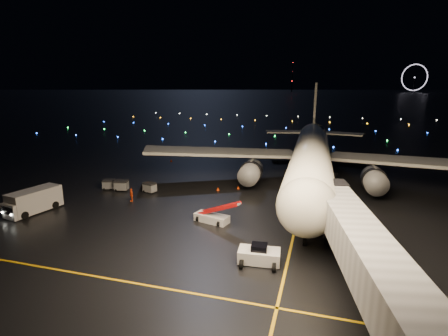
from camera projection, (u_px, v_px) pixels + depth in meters
The scene contains 18 objects.
ground at pixel (311, 102), 318.70m from camera, with size 2000.00×2000.00×0.00m, color black.
lane_centre at pixel (301, 202), 49.47m from camera, with size 0.25×80.00×0.02m, color #E2A909.
lane_cross at pixel (84, 274), 30.76m from camera, with size 60.00×0.25×0.02m, color #E2A909.
airliner at pixel (313, 134), 58.21m from camera, with size 58.38×55.46×16.54m, color silver, non-canonical shape.
pushback_tug at pixel (259, 254), 32.60m from camera, with size 3.88×2.03×1.85m, color silver.
belt_loader at pixel (212, 210), 42.17m from camera, with size 6.20×1.69×3.01m, color silver, non-canonical shape.
service_truck at pixel (35, 200), 45.63m from camera, with size 2.60×8.24×3.04m, color silver.
crew_c at pixel (131, 195), 49.72m from camera, with size 1.11×0.46×1.90m, color #FF5719.
safety_cone_0 at pixel (238, 187), 55.80m from camera, with size 0.43×0.43×0.49m, color #F93802.
safety_cone_1 at pixel (243, 177), 61.62m from camera, with size 0.48×0.48×0.54m, color #F93802.
safety_cone_2 at pixel (218, 189), 54.92m from camera, with size 0.47×0.47×0.53m, color #F93802.
safety_cone_3 at pixel (171, 160), 75.20m from camera, with size 0.48×0.48×0.54m, color #F93802.
ferris_wheel at pixel (414, 79), 658.32m from camera, with size 50.00×4.00×52.00m, color black, non-canonical shape.
radio_mast at pixel (292, 76), 738.12m from camera, with size 1.80×1.80×64.00m, color black.
taxiway_lights at pixel (287, 126), 137.62m from camera, with size 164.00×92.00×0.36m, color black, non-canonical shape.
baggage_cart_0 at pixel (150, 187), 53.87m from camera, with size 1.83×1.28×1.56m, color gray.
baggage_cart_1 at pixel (109, 184), 55.53m from camera, with size 1.85×1.29×1.57m, color gray.
baggage_cart_2 at pixel (121, 185), 54.77m from camera, with size 1.97×1.38×1.68m, color gray.
Camera 1 is at (14.61, -33.13, 16.36)m, focal length 28.00 mm.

